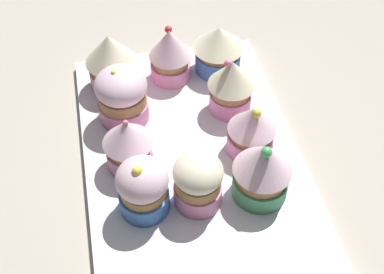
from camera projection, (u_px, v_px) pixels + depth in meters
ground_plane at (192, 168)px, 62.60cm from camera, size 180.00×180.00×3.00cm
baking_tray at (192, 157)px, 61.02cm from camera, size 39.02×25.12×1.20cm
cupcake_0 at (111, 60)px, 65.33cm from camera, size 6.55×6.55×8.02cm
cupcake_1 at (122, 95)px, 61.74cm from camera, size 6.34×6.34×7.67cm
cupcake_2 at (128, 142)px, 56.88cm from camera, size 5.69×5.69×7.29cm
cupcake_3 at (143, 187)px, 53.02cm from camera, size 5.49×5.49×7.46cm
cupcake_4 at (171, 54)px, 66.70cm from camera, size 5.56×5.56×7.85cm
cupcake_5 at (198, 181)px, 53.65cm from camera, size 5.30×5.30×6.84cm
cupcake_6 at (218, 48)px, 67.92cm from camera, size 6.84×6.84×6.86cm
cupcake_7 at (231, 85)px, 62.62cm from camera, size 5.85×5.85×7.87cm
cupcake_8 at (252, 129)px, 58.52cm from camera, size 5.60×5.60×7.16cm
cupcake_9 at (262, 170)px, 53.96cm from camera, size 6.37×6.37×8.16cm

